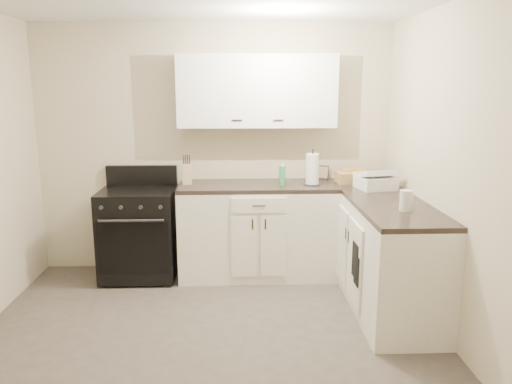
{
  "coord_description": "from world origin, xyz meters",
  "views": [
    {
      "loc": [
        0.21,
        -3.32,
        1.9
      ],
      "look_at": [
        0.38,
        0.85,
        1.0
      ],
      "focal_mm": 35.0,
      "sensor_mm": 36.0,
      "label": 1
    }
  ],
  "objects_px": {
    "stove": "(139,233)",
    "paper_towel": "(312,169)",
    "wicker_basket": "(353,177)",
    "knife_block": "(187,174)",
    "countertop_grill": "(375,183)"
  },
  "relations": [
    {
      "from": "stove",
      "to": "paper_towel",
      "type": "relative_size",
      "value": 2.85
    },
    {
      "from": "stove",
      "to": "wicker_basket",
      "type": "height_order",
      "value": "wicker_basket"
    },
    {
      "from": "knife_block",
      "to": "wicker_basket",
      "type": "relative_size",
      "value": 0.62
    },
    {
      "from": "wicker_basket",
      "to": "countertop_grill",
      "type": "xyz_separation_m",
      "value": [
        0.14,
        -0.31,
        0.01
      ]
    },
    {
      "from": "stove",
      "to": "paper_towel",
      "type": "height_order",
      "value": "paper_towel"
    },
    {
      "from": "knife_block",
      "to": "wicker_basket",
      "type": "xyz_separation_m",
      "value": [
        1.65,
        0.0,
        -0.05
      ]
    },
    {
      "from": "stove",
      "to": "countertop_grill",
      "type": "relative_size",
      "value": 2.71
    },
    {
      "from": "wicker_basket",
      "to": "countertop_grill",
      "type": "relative_size",
      "value": 1.0
    },
    {
      "from": "knife_block",
      "to": "countertop_grill",
      "type": "distance_m",
      "value": 1.82
    },
    {
      "from": "knife_block",
      "to": "countertop_grill",
      "type": "bearing_deg",
      "value": -18.3
    },
    {
      "from": "stove",
      "to": "countertop_grill",
      "type": "bearing_deg",
      "value": -6.1
    },
    {
      "from": "knife_block",
      "to": "paper_towel",
      "type": "height_order",
      "value": "paper_towel"
    },
    {
      "from": "paper_towel",
      "to": "countertop_grill",
      "type": "xyz_separation_m",
      "value": [
        0.57,
        -0.22,
        -0.09
      ]
    },
    {
      "from": "knife_block",
      "to": "countertop_grill",
      "type": "xyz_separation_m",
      "value": [
        1.8,
        -0.3,
        -0.04
      ]
    },
    {
      "from": "wicker_basket",
      "to": "countertop_grill",
      "type": "height_order",
      "value": "countertop_grill"
    }
  ]
}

